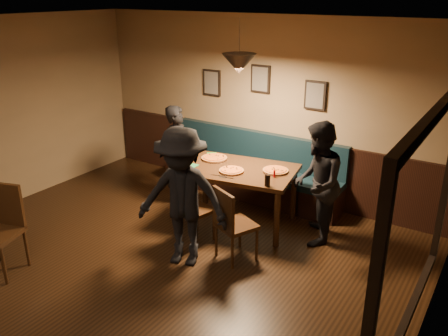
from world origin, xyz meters
name	(u,v)px	position (x,y,z in m)	size (l,w,h in m)	color
floor	(102,298)	(0.00, 0.00, 0.00)	(7.00, 7.00, 0.00)	black
ceiling	(71,30)	(0.00, 0.00, 2.80)	(7.00, 7.00, 0.00)	silver
wall_back	(261,107)	(0.00, 3.50, 1.40)	(6.00, 6.00, 0.00)	#8C704F
wall_right	(408,275)	(3.00, 0.00, 1.40)	(7.00, 7.00, 0.00)	#8C704F
wainscot	(258,162)	(0.00, 3.47, 0.50)	(5.88, 0.06, 1.00)	black
booth_bench	(250,167)	(0.00, 3.20, 0.50)	(3.00, 0.60, 1.00)	#0F232D
window_frame	(420,228)	(2.96, 0.50, 1.50)	(0.06, 2.56, 1.86)	black
window_glass	(416,227)	(2.93, 0.50, 1.50)	(2.40, 2.40, 0.00)	black
picture_left	(212,83)	(-0.90, 3.47, 1.70)	(0.32, 0.04, 0.42)	black
picture_center	(261,79)	(0.00, 3.47, 1.85)	(0.32, 0.04, 0.42)	black
picture_right	(315,95)	(0.90, 3.47, 1.70)	(0.32, 0.04, 0.42)	black
pendant_lamp	(239,64)	(0.32, 2.30, 2.25)	(0.44, 0.44, 0.25)	black
dining_table	(238,196)	(0.32, 2.30, 0.42)	(1.56, 1.00, 0.83)	black
chair_near_left	(195,209)	(0.10, 1.59, 0.45)	(0.40, 0.40, 0.91)	black
chair_near_right	(236,224)	(0.79, 1.50, 0.47)	(0.42, 0.42, 0.95)	#32190E
diner_left	(178,155)	(-0.84, 2.45, 0.76)	(0.56, 0.37, 1.53)	black
diner_right	(317,184)	(1.42, 2.44, 0.81)	(0.79, 0.61, 1.62)	black
diner_front	(182,198)	(0.30, 1.08, 0.85)	(1.10, 0.63, 1.71)	black
pizza_a	(214,158)	(-0.15, 2.42, 0.85)	(0.37, 0.37, 0.04)	orange
pizza_b	(231,170)	(0.32, 2.14, 0.85)	(0.33, 0.33, 0.04)	gold
pizza_c	(276,170)	(0.81, 2.46, 0.85)	(0.34, 0.34, 0.04)	orange
soda_glass	(267,180)	(0.94, 1.98, 0.91)	(0.07, 0.07, 0.15)	black
tabasco_bottle	(274,173)	(0.89, 2.28, 0.89)	(0.03, 0.03, 0.12)	#A9050D
napkin_a	(212,154)	(-0.31, 2.58, 0.84)	(0.14, 0.14, 0.01)	#217F23
napkin_b	(191,166)	(-0.27, 2.03, 0.84)	(0.16, 0.16, 0.01)	#1D6E34
cutlery_set	(222,177)	(0.31, 1.92, 0.84)	(0.02, 0.20, 0.00)	silver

